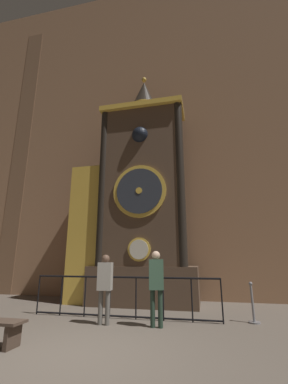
{
  "coord_description": "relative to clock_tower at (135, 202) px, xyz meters",
  "views": [
    {
      "loc": [
        2.22,
        -4.22,
        1.5
      ],
      "look_at": [
        0.13,
        4.92,
        3.97
      ],
      "focal_mm": 24.0,
      "sensor_mm": 36.0,
      "label": 1
    }
  ],
  "objects": [
    {
      "name": "ground_plane",
      "position": [
        0.22,
        -4.9,
        -3.58
      ],
      "size": [
        28.0,
        28.0,
        0.0
      ],
      "primitive_type": "plane",
      "color": "brown"
    },
    {
      "name": "cathedral_back_wall",
      "position": [
        0.13,
        1.42,
        4.25
      ],
      "size": [
        24.0,
        0.32,
        15.68
      ],
      "color": "#936B4C",
      "rests_on": "ground_plane"
    },
    {
      "name": "clock_tower",
      "position": [
        0.0,
        0.0,
        0.0
      ],
      "size": [
        4.6,
        1.77,
        9.03
      ],
      "color": "brown",
      "rests_on": "ground_plane"
    },
    {
      "name": "railing_fence",
      "position": [
        0.26,
        -2.14,
        -2.99
      ],
      "size": [
        5.1,
        0.05,
        1.05
      ],
      "color": "black",
      "rests_on": "ground_plane"
    },
    {
      "name": "visitor_near",
      "position": [
        0.03,
        -2.87,
        -2.62
      ],
      "size": [
        0.36,
        0.24,
        1.61
      ],
      "rotation": [
        0.0,
        0.0,
        0.08
      ],
      "color": "#58554F",
      "rests_on": "ground_plane"
    },
    {
      "name": "visitor_far",
      "position": [
        1.29,
        -2.84,
        -2.56
      ],
      "size": [
        0.38,
        0.29,
        1.69
      ],
      "rotation": [
        0.0,
        0.0,
        0.23
      ],
      "color": "#213427",
      "rests_on": "ground_plane"
    },
    {
      "name": "stanchion_post",
      "position": [
        3.53,
        -1.88,
        -3.28
      ],
      "size": [
        0.28,
        0.28,
        0.95
      ],
      "color": "gray",
      "rests_on": "ground_plane"
    }
  ]
}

